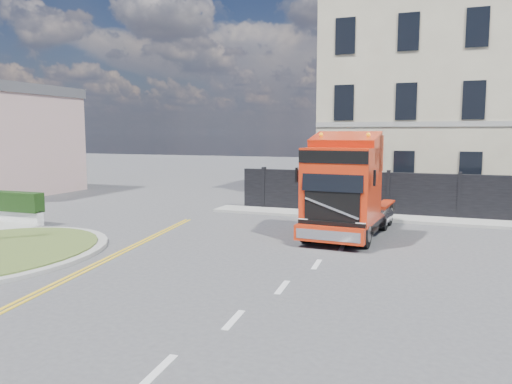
% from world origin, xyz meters
% --- Properties ---
extents(ground, '(120.00, 120.00, 0.00)m').
position_xyz_m(ground, '(0.00, 0.00, 0.00)').
color(ground, '#424244').
rests_on(ground, ground).
extents(hoarding_fence, '(18.80, 0.25, 2.00)m').
position_xyz_m(hoarding_fence, '(6.55, 9.00, 1.00)').
color(hoarding_fence, black).
rests_on(hoarding_fence, ground).
extents(georgian_building, '(12.30, 10.30, 12.80)m').
position_xyz_m(georgian_building, '(6.00, 16.50, 5.77)').
color(georgian_building, beige).
rests_on(georgian_building, ground).
extents(pavement_far, '(20.00, 1.60, 0.12)m').
position_xyz_m(pavement_far, '(6.00, 8.10, 0.06)').
color(pavement_far, gray).
rests_on(pavement_far, ground).
extents(truck, '(2.70, 6.32, 3.70)m').
position_xyz_m(truck, '(3.04, 3.55, 1.66)').
color(truck, black).
rests_on(truck, ground).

